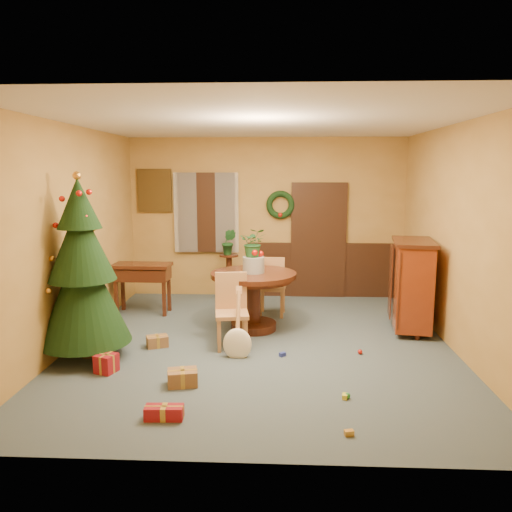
# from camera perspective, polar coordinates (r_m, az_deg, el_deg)

# --- Properties ---
(room_envelope) EXTENTS (5.50, 5.50, 5.50)m
(room_envelope) POSITION_cam_1_polar(r_m,az_deg,el_deg) (9.15, 2.50, 2.23)
(room_envelope) COLOR #34424B
(room_envelope) RESTS_ON ground
(dining_table) EXTENTS (1.24, 1.24, 0.85)m
(dining_table) POSITION_cam_1_polar(r_m,az_deg,el_deg) (7.25, -0.28, -3.89)
(dining_table) COLOR black
(dining_table) RESTS_ON floor
(urn) EXTENTS (0.31, 0.31, 0.23)m
(urn) POSITION_cam_1_polar(r_m,az_deg,el_deg) (7.17, -0.28, -1.01)
(urn) COLOR slate
(urn) RESTS_ON dining_table
(centerpiece_plant) EXTENTS (0.37, 0.32, 0.42)m
(centerpiece_plant) POSITION_cam_1_polar(r_m,az_deg,el_deg) (7.12, -0.29, 1.54)
(centerpiece_plant) COLOR #1E4C23
(centerpiece_plant) RESTS_ON urn
(chair_near) EXTENTS (0.48, 0.48, 0.97)m
(chair_near) POSITION_cam_1_polar(r_m,az_deg,el_deg) (6.61, -2.81, -5.89)
(chair_near) COLOR #A67342
(chair_near) RESTS_ON floor
(chair_far) EXTENTS (0.46, 0.46, 0.98)m
(chair_far) POSITION_cam_1_polar(r_m,az_deg,el_deg) (7.93, 1.80, -3.25)
(chair_far) COLOR #A67342
(chair_far) RESTS_ON floor
(guitar) EXTENTS (0.37, 0.55, 0.82)m
(guitar) POSITION_cam_1_polar(r_m,az_deg,el_deg) (6.22, -2.16, -7.85)
(guitar) COLOR white
(guitar) RESTS_ON floor
(plant_stand) EXTENTS (0.33, 0.33, 0.85)m
(plant_stand) POSITION_cam_1_polar(r_m,az_deg,el_deg) (8.82, -3.09, -1.90)
(plant_stand) COLOR black
(plant_stand) RESTS_ON floor
(stand_plant) EXTENTS (0.28, 0.25, 0.45)m
(stand_plant) POSITION_cam_1_polar(r_m,az_deg,el_deg) (8.73, -3.12, 1.63)
(stand_plant) COLOR #19471E
(stand_plant) RESTS_ON plant_stand
(christmas_tree) EXTENTS (1.11, 1.11, 2.29)m
(christmas_tree) POSITION_cam_1_polar(r_m,az_deg,el_deg) (6.41, -19.22, -1.71)
(christmas_tree) COLOR #382111
(christmas_tree) RESTS_ON floor
(writing_desk) EXTENTS (0.93, 0.48, 0.82)m
(writing_desk) POSITION_cam_1_polar(r_m,az_deg,el_deg) (8.30, -12.86, -2.25)
(writing_desk) COLOR black
(writing_desk) RESTS_ON floor
(sideboard) EXTENTS (0.69, 1.10, 1.33)m
(sideboard) POSITION_cam_1_polar(r_m,az_deg,el_deg) (7.52, 17.40, -2.94)
(sideboard) COLOR #561C09
(sideboard) RESTS_ON floor
(gift_a) EXTENTS (0.36, 0.29, 0.17)m
(gift_a) POSITION_cam_1_polar(r_m,az_deg,el_deg) (5.62, -8.39, -13.58)
(gift_a) COLOR brown
(gift_a) RESTS_ON floor
(gift_b) EXTENTS (0.27, 0.27, 0.22)m
(gift_b) POSITION_cam_1_polar(r_m,az_deg,el_deg) (6.13, -16.73, -11.66)
(gift_b) COLOR maroon
(gift_b) RESTS_ON floor
(gift_c) EXTENTS (0.32, 0.28, 0.15)m
(gift_c) POSITION_cam_1_polar(r_m,az_deg,el_deg) (6.82, -11.21, -9.54)
(gift_c) COLOR brown
(gift_c) RESTS_ON floor
(gift_d) EXTENTS (0.37, 0.16, 0.13)m
(gift_d) POSITION_cam_1_polar(r_m,az_deg,el_deg) (4.96, -10.45, -17.18)
(gift_d) COLOR maroon
(gift_d) RESTS_ON floor
(toy_a) EXTENTS (0.09, 0.09, 0.05)m
(toy_a) POSITION_cam_1_polar(r_m,az_deg,el_deg) (6.38, 3.05, -11.17)
(toy_a) COLOR navy
(toy_a) RESTS_ON floor
(toy_b) EXTENTS (0.06, 0.06, 0.06)m
(toy_b) POSITION_cam_1_polar(r_m,az_deg,el_deg) (5.36, 10.41, -15.43)
(toy_b) COLOR #227D35
(toy_b) RESTS_ON floor
(toy_c) EXTENTS (0.06, 0.09, 0.05)m
(toy_c) POSITION_cam_1_polar(r_m,az_deg,el_deg) (5.36, 10.11, -15.51)
(toy_c) COLOR gold
(toy_c) RESTS_ON floor
(toy_d) EXTENTS (0.06, 0.06, 0.06)m
(toy_d) POSITION_cam_1_polar(r_m,az_deg,el_deg) (6.58, 11.81, -10.67)
(toy_d) COLOR red
(toy_d) RESTS_ON floor
(toy_e) EXTENTS (0.09, 0.07, 0.05)m
(toy_e) POSITION_cam_1_polar(r_m,az_deg,el_deg) (4.71, 10.58, -19.26)
(toy_e) COLOR gold
(toy_e) RESTS_ON floor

